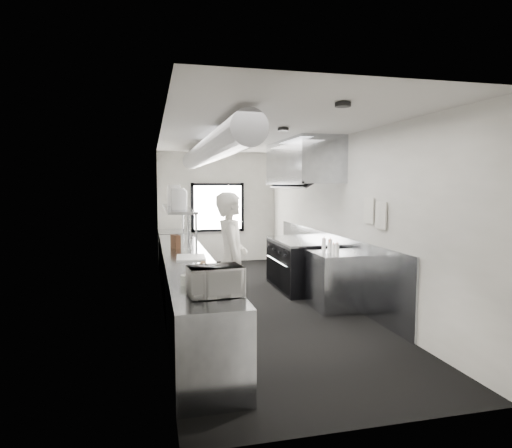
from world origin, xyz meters
TOP-DOWN VIEW (x-y plane):
  - floor at (0.00, 0.00)m, footprint 3.00×8.00m
  - ceiling at (0.00, 0.00)m, footprint 3.00×8.00m
  - wall_back at (0.00, 4.00)m, footprint 3.00×0.02m
  - wall_front at (0.00, -4.00)m, footprint 3.00×0.02m
  - wall_left at (-1.50, 0.00)m, footprint 0.02×8.00m
  - wall_right at (1.50, 0.00)m, footprint 0.02×8.00m
  - wall_cladding at (1.48, 0.30)m, footprint 0.03×5.50m
  - hvac_duct at (-0.70, 0.40)m, footprint 0.40×6.40m
  - service_window at (0.00, 3.96)m, footprint 1.36×0.05m
  - exhaust_hood at (1.10, 0.70)m, footprint 0.81×2.20m
  - prep_counter at (-1.15, -0.50)m, footprint 0.70×6.00m
  - pass_shelf at (-1.19, 1.00)m, footprint 0.45×3.00m
  - range at (1.04, 0.70)m, footprint 0.88×1.60m
  - bottle_station at (1.15, -0.70)m, footprint 0.65×0.80m
  - far_work_table at (-1.15, 3.20)m, footprint 0.70×1.20m
  - notice_sheet_a at (1.47, -1.20)m, footprint 0.02×0.28m
  - notice_sheet_b at (1.47, -1.55)m, footprint 0.02×0.28m
  - line_cook at (-0.60, -1.20)m, footprint 0.52×0.73m
  - microwave at (-1.08, -2.92)m, footprint 0.52×0.42m
  - deli_tub_a at (-1.30, -2.39)m, footprint 0.18×0.18m
  - deli_tub_b at (-1.29, -2.41)m, footprint 0.16×0.16m
  - newspaper at (-1.02, -1.93)m, footprint 0.42×0.49m
  - small_plate at (-1.04, -1.56)m, footprint 0.19×0.19m
  - pastry at (-1.04, -1.56)m, footprint 0.10×0.10m
  - cutting_board at (-1.11, -0.64)m, footprint 0.46×0.58m
  - knife_block at (-1.27, 0.41)m, footprint 0.17×0.23m
  - plate_stack_a at (-1.21, 0.29)m, footprint 0.32×0.32m
  - plate_stack_b at (-1.18, 0.85)m, footprint 0.30×0.30m
  - plate_stack_c at (-1.17, 1.16)m, footprint 0.32×0.32m
  - plate_stack_d at (-1.22, 1.73)m, footprint 0.32×0.32m
  - squeeze_bottle_a at (1.06, -1.00)m, footprint 0.08×0.08m
  - squeeze_bottle_b at (1.06, -0.86)m, footprint 0.06×0.06m
  - squeeze_bottle_c at (1.08, -0.67)m, footprint 0.08×0.08m
  - squeeze_bottle_d at (1.14, -0.56)m, footprint 0.08×0.08m
  - squeeze_bottle_e at (1.11, -0.37)m, footprint 0.08×0.08m

SIDE VIEW (x-z plane):
  - floor at x=0.00m, z-range -0.01..0.01m
  - prep_counter at x=-1.15m, z-range 0.00..0.90m
  - bottle_station at x=1.15m, z-range 0.00..0.90m
  - far_work_table at x=-1.15m, z-range 0.00..0.90m
  - range at x=1.04m, z-range 0.00..0.94m
  - wall_cladding at x=1.48m, z-range 0.00..1.10m
  - newspaper at x=-1.02m, z-range 0.90..0.91m
  - small_plate at x=-1.04m, z-range 0.90..0.91m
  - cutting_board at x=-1.11m, z-range 0.90..0.92m
  - line_cook at x=-0.60m, z-range 0.00..1.88m
  - deli_tub_b at x=-1.29m, z-range 0.90..1.00m
  - deli_tub_a at x=-1.30m, z-range 0.90..1.01m
  - pastry at x=-1.04m, z-range 0.91..1.01m
  - squeeze_bottle_b at x=1.06m, z-range 0.90..1.06m
  - squeeze_bottle_c at x=1.08m, z-range 0.90..1.08m
  - squeeze_bottle_e at x=1.11m, z-range 0.90..1.09m
  - squeeze_bottle_a at x=1.06m, z-range 0.90..1.10m
  - squeeze_bottle_d at x=1.14m, z-range 0.90..1.10m
  - knife_block at x=-1.27m, z-range 0.90..1.13m
  - microwave at x=-1.08m, z-range 0.90..1.19m
  - service_window at x=0.00m, z-range 0.77..2.02m
  - wall_back at x=0.00m, z-range 0.00..2.80m
  - wall_front at x=0.00m, z-range 0.00..2.80m
  - wall_left at x=-1.50m, z-range 0.00..2.80m
  - wall_right at x=1.50m, z-range 0.00..2.80m
  - pass_shelf at x=-1.19m, z-range 1.20..1.88m
  - notice_sheet_b at x=1.47m, z-range 1.36..1.74m
  - notice_sheet_a at x=1.47m, z-range 1.41..1.79m
  - plate_stack_a at x=-1.21m, z-range 1.57..1.88m
  - plate_stack_b at x=-1.18m, z-range 1.57..1.89m
  - plate_stack_c at x=-1.17m, z-range 1.57..1.91m
  - plate_stack_d at x=-1.22m, z-range 1.57..1.98m
  - exhaust_hood at x=1.10m, z-range 1.95..2.83m
  - hvac_duct at x=-0.70m, z-range 2.35..2.75m
  - ceiling at x=0.00m, z-range 2.79..2.80m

